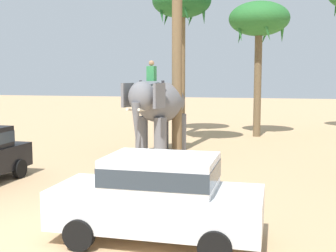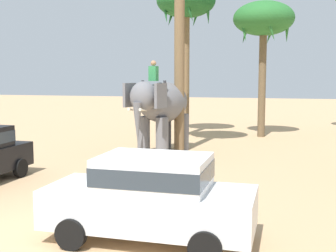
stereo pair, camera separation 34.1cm
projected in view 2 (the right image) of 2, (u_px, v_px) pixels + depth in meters
name	position (u px, v px, depth m)	size (l,w,h in m)	color
ground_plane	(81.00, 237.00, 8.86)	(120.00, 120.00, 0.00)	tan
car_sedan_foreground	(151.00, 195.00, 8.60)	(4.11, 1.91, 1.70)	white
elephant_with_mahout	(161.00, 106.00, 18.41)	(2.33, 4.01, 3.88)	slate
palm_tree_near_hut	(264.00, 22.00, 23.08)	(3.20, 3.20, 7.18)	brown
palm_tree_left_of_road	(186.00, 5.00, 23.75)	(3.20, 3.20, 8.21)	brown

